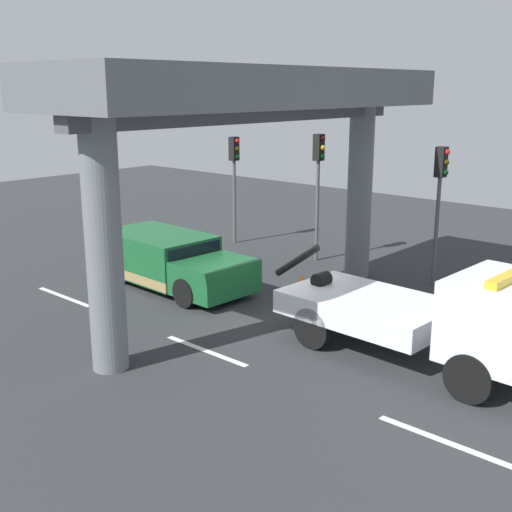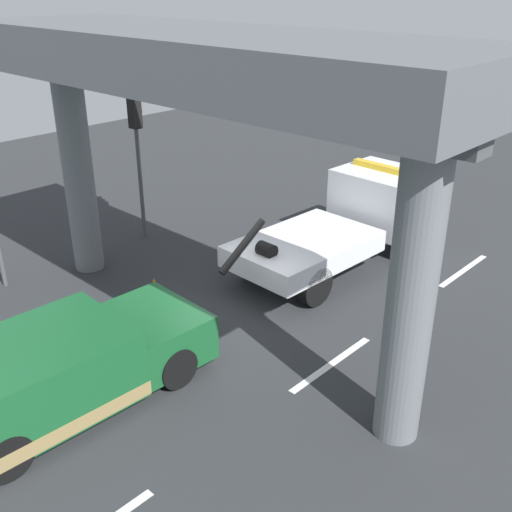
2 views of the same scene
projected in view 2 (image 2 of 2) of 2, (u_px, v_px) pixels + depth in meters
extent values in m
cube|color=#2D3033|center=(236.00, 318.00, 14.26)|extent=(60.00, 40.00, 0.10)
cube|color=silver|center=(332.00, 364.00, 12.49)|extent=(2.60, 0.16, 0.01)
cube|color=silver|center=(463.00, 270.00, 16.46)|extent=(2.60, 0.16, 0.01)
cube|color=white|center=(304.00, 248.00, 15.56)|extent=(3.93, 2.54, 0.55)
cube|color=white|center=(380.00, 198.00, 17.44)|extent=(2.13, 2.38, 1.65)
cube|color=black|center=(393.00, 181.00, 17.68)|extent=(0.14, 2.21, 0.66)
cube|color=maroon|center=(270.00, 238.00, 16.37)|extent=(3.65, 0.16, 0.20)
cylinder|color=black|center=(242.00, 247.00, 13.85)|extent=(1.42, 0.23, 1.07)
cylinder|color=black|center=(267.00, 250.00, 14.51)|extent=(0.38, 0.46, 0.36)
cube|color=yellow|center=(383.00, 168.00, 17.06)|extent=(0.31, 1.93, 0.16)
cylinder|color=black|center=(345.00, 222.00, 18.40)|extent=(1.01, 0.36, 1.00)
cylinder|color=black|center=(404.00, 241.00, 17.06)|extent=(1.01, 0.36, 1.00)
cylinder|color=black|center=(255.00, 260.00, 15.92)|extent=(1.01, 0.36, 1.00)
cylinder|color=black|center=(315.00, 286.00, 14.58)|extent=(1.01, 0.36, 1.00)
cube|color=#195B2D|center=(30.00, 379.00, 10.53)|extent=(3.54, 2.33, 1.35)
cube|color=#195B2D|center=(153.00, 333.00, 12.26)|extent=(1.81, 2.17, 0.95)
cube|color=black|center=(115.00, 328.00, 11.52)|extent=(0.13, 1.94, 0.59)
cube|color=#9E8451|center=(35.00, 402.00, 10.74)|extent=(3.56, 2.34, 0.28)
cylinder|color=black|center=(121.00, 330.00, 12.91)|extent=(0.85, 0.31, 0.84)
cylinder|color=black|center=(177.00, 367.00, 11.67)|extent=(0.85, 0.31, 0.84)
cylinder|color=black|center=(6.00, 456.00, 9.51)|extent=(0.85, 0.31, 0.84)
cylinder|color=slate|center=(78.00, 172.00, 15.52)|extent=(0.78, 0.78, 5.46)
cylinder|color=slate|center=(411.00, 296.00, 9.50)|extent=(0.78, 0.78, 5.46)
cube|color=#5B5F63|center=(198.00, 57.00, 11.15)|extent=(3.60, 11.69, 0.98)
cube|color=#4A4E52|center=(200.00, 94.00, 11.43)|extent=(0.50, 11.29, 0.36)
cylinder|color=#515456|center=(141.00, 184.00, 17.93)|extent=(0.12, 0.12, 3.36)
cube|color=black|center=(135.00, 112.00, 17.03)|extent=(0.28, 0.32, 0.90)
sphere|color=red|center=(138.00, 101.00, 17.01)|extent=(0.18, 0.18, 0.18)
sphere|color=#3A2D06|center=(139.00, 112.00, 17.14)|extent=(0.18, 0.18, 0.18)
sphere|color=black|center=(140.00, 122.00, 17.26)|extent=(0.18, 0.18, 0.18)
cone|color=orange|center=(155.00, 290.00, 14.72)|extent=(0.50, 0.50, 0.66)
cube|color=black|center=(156.00, 302.00, 14.85)|extent=(0.56, 0.56, 0.03)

